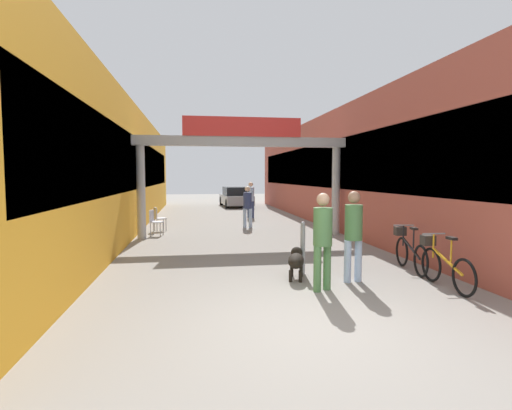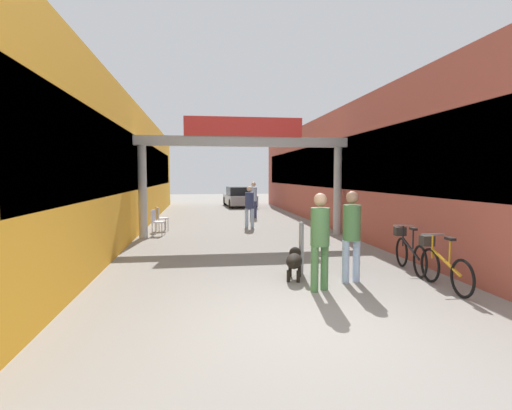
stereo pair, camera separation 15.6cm
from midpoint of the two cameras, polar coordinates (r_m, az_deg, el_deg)
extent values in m
plane|color=gray|center=(5.88, 8.15, -16.52)|extent=(80.00, 80.00, 0.00)
cube|color=gold|center=(16.66, -20.39, 4.66)|extent=(3.00, 26.00, 4.57)
cube|color=black|center=(16.42, -15.33, 5.58)|extent=(0.04, 23.40, 1.83)
cube|color=#B25142|center=(17.59, 14.25, 4.75)|extent=(3.00, 26.00, 4.57)
cube|color=black|center=(17.09, 9.64, 5.61)|extent=(0.04, 23.40, 1.83)
cylinder|color=#B2B2B2|center=(13.67, -15.58, 1.78)|extent=(0.28, 0.28, 3.07)
cylinder|color=#B2B2B2|center=(14.41, 11.88, 1.97)|extent=(0.28, 0.28, 3.07)
cube|color=#B2B2B2|center=(13.68, -1.50, 9.04)|extent=(7.40, 0.44, 0.31)
cube|color=red|center=(13.53, -1.40, 11.12)|extent=(3.96, 0.10, 0.64)
cylinder|color=#4C7F47|center=(7.29, 8.98, -9.04)|extent=(0.19, 0.19, 0.83)
cylinder|color=#4C7F47|center=(7.45, 10.36, -8.77)|extent=(0.19, 0.19, 0.83)
cylinder|color=#4C7F47|center=(7.24, 9.75, -3.08)|extent=(0.45, 0.45, 0.68)
sphere|color=tan|center=(7.19, 9.80, 0.77)|extent=(0.31, 0.31, 0.23)
cylinder|color=#A5BFE0|center=(8.02, 13.24, -7.88)|extent=(0.16, 0.16, 0.83)
cylinder|color=#A5BFE0|center=(8.14, 14.70, -7.71)|extent=(0.16, 0.16, 0.83)
cylinder|color=#4C7F47|center=(7.96, 14.07, -2.45)|extent=(0.39, 0.39, 0.69)
sphere|color=tan|center=(7.92, 14.14, 1.08)|extent=(0.27, 0.27, 0.23)
cylinder|color=#A5BFE0|center=(15.98, -1.07, -1.87)|extent=(0.18, 0.18, 0.77)
cylinder|color=#A5BFE0|center=(15.92, -0.24, -1.89)|extent=(0.18, 0.18, 0.77)
cylinder|color=navy|center=(15.89, -0.66, 0.64)|extent=(0.45, 0.45, 0.64)
sphere|color=beige|center=(15.87, -0.66, 2.29)|extent=(0.29, 0.29, 0.22)
cylinder|color=navy|center=(19.58, 0.14, -0.67)|extent=(0.20, 0.20, 0.82)
cylinder|color=navy|center=(19.73, -0.42, -0.63)|extent=(0.20, 0.20, 0.82)
cylinder|color=#A5BFE0|center=(19.60, -0.14, 1.54)|extent=(0.48, 0.48, 0.68)
sphere|color=beige|center=(19.59, -0.14, 2.97)|extent=(0.33, 0.33, 0.23)
ellipsoid|color=black|center=(8.10, 6.02, -7.95)|extent=(0.51, 0.78, 0.29)
sphere|color=black|center=(8.40, 6.14, -6.81)|extent=(0.31, 0.31, 0.25)
sphere|color=white|center=(8.31, 6.10, -7.73)|extent=(0.22, 0.22, 0.17)
cylinder|color=black|center=(8.37, 5.42, -9.36)|extent=(0.09, 0.09, 0.23)
cylinder|color=black|center=(8.36, 6.74, -9.39)|extent=(0.09, 0.09, 0.23)
cylinder|color=black|center=(7.95, 5.23, -10.09)|extent=(0.09, 0.09, 0.23)
cylinder|color=black|center=(7.94, 6.62, -10.12)|extent=(0.09, 0.09, 0.23)
torus|color=black|center=(8.60, 24.09, -7.85)|extent=(0.07, 0.67, 0.67)
torus|color=black|center=(7.76, 27.91, -9.26)|extent=(0.07, 0.67, 0.67)
cube|color=gold|center=(8.14, 25.94, -7.29)|extent=(0.07, 0.94, 0.34)
cylinder|color=gold|center=(8.00, 26.45, -5.90)|extent=(0.03, 0.03, 0.42)
cube|color=black|center=(7.97, 26.50, -4.34)|extent=(0.11, 0.22, 0.05)
cylinder|color=gold|center=(8.48, 24.37, -5.41)|extent=(0.03, 0.03, 0.46)
cylinder|color=gray|center=(8.45, 24.42, -3.81)|extent=(0.46, 0.04, 0.03)
cube|color=#332D28|center=(8.64, 23.72, -4.69)|extent=(0.25, 0.21, 0.20)
torus|color=black|center=(9.79, 20.52, -6.31)|extent=(0.14, 0.67, 0.67)
torus|color=black|center=(8.86, 22.86, -7.47)|extent=(0.14, 0.67, 0.67)
cube|color=black|center=(9.29, 21.66, -5.77)|extent=(0.17, 0.94, 0.34)
cylinder|color=black|center=(9.15, 21.98, -4.54)|extent=(0.04, 0.04, 0.42)
cube|color=black|center=(9.12, 22.01, -3.17)|extent=(0.13, 0.23, 0.05)
cylinder|color=black|center=(9.68, 20.70, -4.16)|extent=(0.04, 0.04, 0.46)
cylinder|color=gray|center=(9.65, 20.74, -2.75)|extent=(0.46, 0.09, 0.03)
cube|color=#332D28|center=(9.85, 20.30, -3.54)|extent=(0.27, 0.23, 0.20)
cylinder|color=gray|center=(8.51, 7.00, -6.38)|extent=(0.10, 0.10, 1.04)
sphere|color=gray|center=(8.43, 7.04, -2.71)|extent=(0.10, 0.10, 0.10)
cylinder|color=gray|center=(14.42, -12.59, -3.27)|extent=(0.04, 0.04, 0.45)
cylinder|color=gray|center=(14.10, -13.00, -3.45)|extent=(0.04, 0.04, 0.45)
cylinder|color=gray|center=(14.52, -13.88, -3.24)|extent=(0.04, 0.04, 0.45)
cylinder|color=gray|center=(14.20, -14.31, -3.42)|extent=(0.04, 0.04, 0.45)
cube|color=silver|center=(14.28, -13.46, -2.37)|extent=(0.48, 0.48, 0.04)
cube|color=silver|center=(14.31, -14.16, -1.48)|extent=(0.13, 0.40, 0.40)
cylinder|color=gray|center=(15.70, -12.51, -2.67)|extent=(0.04, 0.04, 0.45)
cylinder|color=gray|center=(15.37, -12.18, -2.81)|extent=(0.04, 0.04, 0.45)
cylinder|color=gray|center=(15.61, -13.72, -2.72)|extent=(0.04, 0.04, 0.45)
cylinder|color=gray|center=(15.29, -13.41, -2.87)|extent=(0.04, 0.04, 0.45)
cube|color=silver|center=(15.46, -12.97, -1.86)|extent=(0.51, 0.51, 0.04)
cube|color=silver|center=(15.40, -13.63, -1.08)|extent=(0.17, 0.39, 0.40)
cube|color=#99999E|center=(26.87, -2.20, 0.80)|extent=(1.98, 4.10, 0.60)
cube|color=#1E2328|center=(26.70, -2.16, 2.02)|extent=(1.70, 2.29, 0.55)
cylinder|color=black|center=(28.20, -4.27, 0.59)|extent=(0.24, 0.61, 0.60)
cylinder|color=black|center=(28.44, -1.09, 0.63)|extent=(0.24, 0.61, 0.60)
cylinder|color=black|center=(25.33, -3.45, 0.18)|extent=(0.24, 0.61, 0.60)
cylinder|color=black|center=(25.60, 0.07, 0.23)|extent=(0.24, 0.61, 0.60)
camera|label=1|loc=(0.08, -89.58, 0.03)|focal=28.00mm
camera|label=2|loc=(0.08, 90.42, -0.03)|focal=28.00mm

